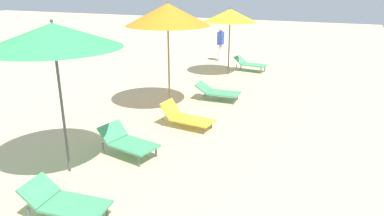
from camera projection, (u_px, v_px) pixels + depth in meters
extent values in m
cylinder|color=#4C4C51|center=(63.00, 113.00, 6.57)|extent=(0.05, 0.05, 2.38)
cone|color=#3FB266|center=(53.00, 35.00, 6.11)|extent=(2.36, 2.36, 0.42)
sphere|color=#4C4C51|center=(51.00, 21.00, 6.03)|extent=(0.06, 0.06, 0.06)
cube|color=#4CA572|center=(134.00, 145.00, 7.43)|extent=(1.03, 0.78, 0.04)
cube|color=#4CA572|center=(113.00, 131.00, 7.70)|extent=(0.40, 0.67, 0.33)
cylinder|color=#59595E|center=(156.00, 151.00, 7.49)|extent=(0.04, 0.04, 0.24)
cylinder|color=#59595E|center=(139.00, 161.00, 7.08)|extent=(0.04, 0.04, 0.24)
cylinder|color=#59595E|center=(121.00, 140.00, 8.03)|extent=(0.04, 0.04, 0.24)
cylinder|color=#59595E|center=(103.00, 148.00, 7.62)|extent=(0.04, 0.04, 0.24)
cube|color=#4CA572|center=(76.00, 206.00, 5.41)|extent=(1.03, 0.68, 0.04)
cube|color=#4CA572|center=(39.00, 190.00, 5.55)|extent=(0.41, 0.61, 0.30)
cylinder|color=#59595E|center=(107.00, 210.00, 5.56)|extent=(0.04, 0.04, 0.24)
cylinder|color=#59595E|center=(50.00, 198.00, 5.86)|extent=(0.04, 0.04, 0.24)
cylinder|color=#59595E|center=(29.00, 215.00, 5.43)|extent=(0.04, 0.04, 0.24)
cylinder|color=olive|center=(169.00, 68.00, 10.19)|extent=(0.05, 0.05, 2.35)
cone|color=orange|center=(168.00, 14.00, 9.71)|extent=(2.33, 2.33, 0.59)
sphere|color=olive|center=(167.00, 2.00, 9.61)|extent=(0.06, 0.06, 0.06)
cube|color=#4CA572|center=(223.00, 93.00, 11.07)|extent=(1.01, 0.66, 0.04)
cube|color=#4CA572|center=(203.00, 87.00, 11.26)|extent=(0.40, 0.63, 0.26)
cylinder|color=#59595E|center=(237.00, 96.00, 11.21)|extent=(0.04, 0.04, 0.22)
cylinder|color=#59595E|center=(233.00, 101.00, 10.76)|extent=(0.04, 0.04, 0.22)
cylinder|color=#59595E|center=(205.00, 93.00, 11.57)|extent=(0.04, 0.04, 0.22)
cylinder|color=#59595E|center=(200.00, 97.00, 11.12)|extent=(0.04, 0.04, 0.22)
cube|color=yellow|center=(192.00, 120.00, 8.96)|extent=(1.09, 0.65, 0.04)
cube|color=yellow|center=(170.00, 108.00, 9.20)|extent=(0.34, 0.58, 0.39)
cylinder|color=#59595E|center=(211.00, 125.00, 8.99)|extent=(0.04, 0.04, 0.19)
cylinder|color=#59595E|center=(203.00, 131.00, 8.62)|extent=(0.04, 0.04, 0.19)
cylinder|color=#59595E|center=(172.00, 117.00, 9.53)|extent=(0.04, 0.04, 0.19)
cylinder|color=#59595E|center=(163.00, 122.00, 9.15)|extent=(0.04, 0.04, 0.19)
cylinder|color=#4C4C51|center=(229.00, 49.00, 14.07)|extent=(0.05, 0.05, 2.06)
cone|color=yellow|center=(230.00, 15.00, 13.66)|extent=(2.02, 2.02, 0.47)
sphere|color=#4C4C51|center=(230.00, 8.00, 13.57)|extent=(0.06, 0.06, 0.06)
cube|color=#4CA572|center=(254.00, 65.00, 14.78)|extent=(1.02, 0.67, 0.04)
cube|color=#4CA572|center=(240.00, 60.00, 15.03)|extent=(0.40, 0.61, 0.30)
cylinder|color=#59595E|center=(265.00, 68.00, 14.84)|extent=(0.04, 0.04, 0.26)
cylinder|color=#59595E|center=(261.00, 71.00, 14.45)|extent=(0.04, 0.04, 0.26)
cylinder|color=#59595E|center=(241.00, 66.00, 15.34)|extent=(0.04, 0.04, 0.26)
cylinder|color=#59595E|center=(237.00, 68.00, 14.96)|extent=(0.04, 0.04, 0.26)
cylinder|color=silver|center=(221.00, 52.00, 16.89)|extent=(0.11, 0.11, 0.77)
cylinder|color=silver|center=(220.00, 53.00, 16.75)|extent=(0.11, 0.11, 0.77)
cube|color=#334CB2|center=(221.00, 38.00, 16.60)|extent=(0.22, 0.36, 0.58)
sphere|color=beige|center=(221.00, 29.00, 16.47)|extent=(0.21, 0.21, 0.21)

